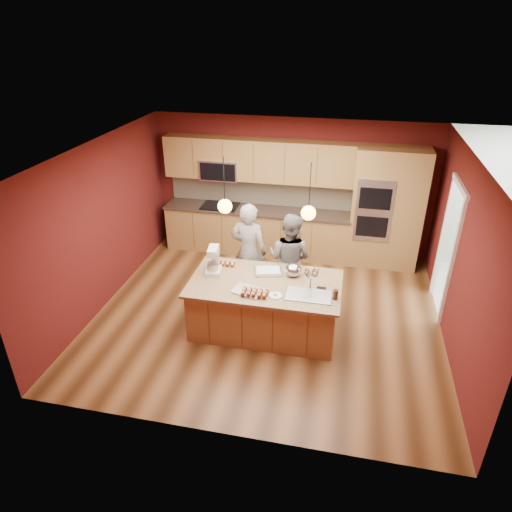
% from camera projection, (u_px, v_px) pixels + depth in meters
% --- Properties ---
extents(floor, '(5.50, 5.50, 0.00)m').
position_uv_depth(floor, '(267.00, 314.00, 7.52)').
color(floor, '#452712').
rests_on(floor, ground).
extents(ceiling, '(5.50, 5.50, 0.00)m').
position_uv_depth(ceiling, '(270.00, 152.00, 6.26)').
color(ceiling, white).
rests_on(ceiling, ground).
extents(wall_back, '(5.50, 0.00, 5.50)m').
position_uv_depth(wall_back, '(292.00, 187.00, 9.05)').
color(wall_back, '#4E1312').
rests_on(wall_back, ground).
extents(wall_front, '(5.50, 0.00, 5.50)m').
position_uv_depth(wall_front, '(224.00, 343.00, 4.73)').
color(wall_front, '#4E1312').
rests_on(wall_front, ground).
extents(wall_left, '(0.00, 5.00, 5.00)m').
position_uv_depth(wall_left, '(102.00, 225.00, 7.40)').
color(wall_left, '#4E1312').
rests_on(wall_left, ground).
extents(wall_right, '(0.00, 5.00, 5.00)m').
position_uv_depth(wall_right, '(461.00, 258.00, 6.39)').
color(wall_right, '#4E1312').
rests_on(wall_right, ground).
extents(cabinet_run, '(3.74, 0.64, 2.30)m').
position_uv_depth(cabinet_run, '(256.00, 206.00, 9.13)').
color(cabinet_run, olive).
rests_on(cabinet_run, floor).
extents(oven_column, '(1.30, 0.62, 2.30)m').
position_uv_depth(oven_column, '(386.00, 209.00, 8.54)').
color(oven_column, olive).
rests_on(oven_column, floor).
extents(doorway_trim, '(0.08, 1.11, 2.20)m').
position_uv_depth(doorway_trim, '(447.00, 252.00, 7.22)').
color(doorway_trim, white).
rests_on(doorway_trim, wall_right).
extents(pendant_left, '(0.20, 0.20, 0.80)m').
position_uv_depth(pendant_left, '(225.00, 206.00, 6.37)').
color(pendant_left, black).
rests_on(pendant_left, ceiling).
extents(pendant_right, '(0.20, 0.20, 0.80)m').
position_uv_depth(pendant_right, '(308.00, 213.00, 6.15)').
color(pendant_right, black).
rests_on(pendant_right, ceiling).
extents(island, '(2.26, 1.27, 1.21)m').
position_uv_depth(island, '(266.00, 305.00, 6.99)').
color(island, olive).
rests_on(island, floor).
extents(person_left, '(0.67, 0.49, 1.71)m').
position_uv_depth(person_left, '(249.00, 252.00, 7.64)').
color(person_left, black).
rests_on(person_left, floor).
extents(person_right, '(0.92, 0.81, 1.59)m').
position_uv_depth(person_right, '(289.00, 259.00, 7.54)').
color(person_right, slate).
rests_on(person_right, floor).
extents(stand_mixer, '(0.26, 0.33, 0.42)m').
position_uv_depth(stand_mixer, '(214.00, 262.00, 6.99)').
color(stand_mixer, silver).
rests_on(stand_mixer, island).
extents(sheet_cake, '(0.49, 0.41, 0.05)m').
position_uv_depth(sheet_cake, '(268.00, 271.00, 7.06)').
color(sheet_cake, silver).
rests_on(sheet_cake, island).
extents(cooling_rack, '(0.50, 0.42, 0.02)m').
position_uv_depth(cooling_rack, '(248.00, 291.00, 6.58)').
color(cooling_rack, silver).
rests_on(cooling_rack, island).
extents(mixing_bowl, '(0.25, 0.25, 0.21)m').
position_uv_depth(mixing_bowl, '(293.00, 270.00, 6.94)').
color(mixing_bowl, '#B2B5B9').
rests_on(mixing_bowl, island).
extents(plate, '(0.19, 0.19, 0.01)m').
position_uv_depth(plate, '(275.00, 296.00, 6.47)').
color(plate, white).
rests_on(plate, island).
extents(tumbler, '(0.07, 0.07, 0.15)m').
position_uv_depth(tumbler, '(335.00, 295.00, 6.37)').
color(tumbler, '#35220E').
rests_on(tumbler, island).
extents(phone, '(0.14, 0.08, 0.01)m').
position_uv_depth(phone, '(321.00, 288.00, 6.65)').
color(phone, black).
rests_on(phone, island).
extents(cupcakes_left, '(0.32, 0.16, 0.07)m').
position_uv_depth(cupcakes_left, '(226.00, 263.00, 7.27)').
color(cupcakes_left, tan).
rests_on(cupcakes_left, island).
extents(cupcakes_rack, '(0.39, 0.23, 0.07)m').
position_uv_depth(cupcakes_rack, '(255.00, 292.00, 6.47)').
color(cupcakes_rack, tan).
rests_on(cupcakes_rack, island).
extents(cupcakes_right, '(0.22, 0.22, 0.07)m').
position_uv_depth(cupcakes_right, '(311.00, 271.00, 7.03)').
color(cupcakes_right, tan).
rests_on(cupcakes_right, island).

